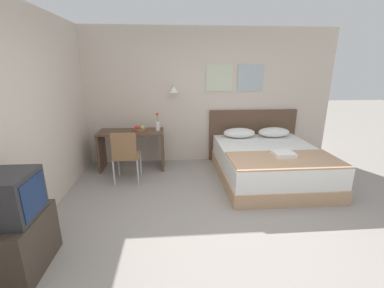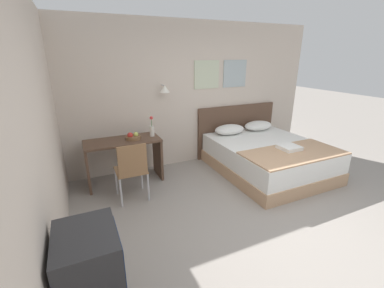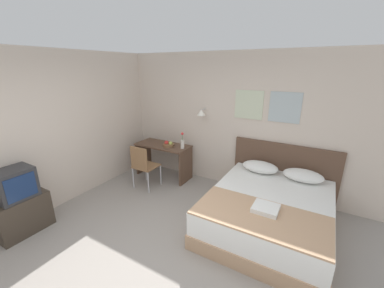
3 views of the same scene
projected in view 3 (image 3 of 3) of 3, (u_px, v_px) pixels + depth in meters
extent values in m
plane|color=gray|center=(151.00, 264.00, 2.95)|extent=(24.00, 24.00, 0.00)
cube|color=beige|center=(231.00, 122.00, 4.63)|extent=(5.36, 0.06, 2.65)
cube|color=beige|center=(249.00, 105.00, 4.31)|extent=(0.52, 0.02, 0.52)
cube|color=#A8B7BC|center=(285.00, 107.00, 4.01)|extent=(0.52, 0.02, 0.52)
cylinder|color=#B2B2B7|center=(203.00, 109.00, 4.73)|extent=(0.02, 0.16, 0.02)
cone|color=white|center=(201.00, 112.00, 4.67)|extent=(0.17, 0.17, 0.12)
cube|color=beige|center=(12.00, 141.00, 3.44)|extent=(0.06, 5.51, 2.65)
cube|color=tan|center=(267.00, 222.00, 3.59)|extent=(1.71, 2.02, 0.22)
cube|color=white|center=(269.00, 206.00, 3.50)|extent=(1.67, 1.98, 0.34)
cube|color=brown|center=(283.00, 172.00, 4.31)|extent=(1.83, 0.06, 1.06)
ellipsoid|color=white|center=(260.00, 167.00, 4.22)|extent=(0.63, 0.39, 0.19)
ellipsoid|color=white|center=(303.00, 176.00, 3.88)|extent=(0.63, 0.39, 0.19)
cube|color=tan|center=(260.00, 216.00, 2.97)|extent=(1.65, 0.81, 0.02)
cube|color=white|center=(266.00, 208.00, 3.05)|extent=(0.32, 0.30, 0.06)
cube|color=brown|center=(163.00, 145.00, 5.14)|extent=(1.21, 0.54, 0.03)
cube|color=brown|center=(144.00, 156.00, 5.53)|extent=(0.04, 0.49, 0.71)
cube|color=brown|center=(186.00, 166.00, 4.97)|extent=(0.04, 0.49, 0.71)
cube|color=#8E6642|center=(146.00, 166.00, 4.76)|extent=(0.43, 0.43, 0.02)
cube|color=#8E6642|center=(139.00, 159.00, 4.52)|extent=(0.40, 0.03, 0.44)
cylinder|color=#B7B7BC|center=(146.00, 171.00, 5.09)|extent=(0.03, 0.03, 0.44)
cylinder|color=#B7B7BC|center=(161.00, 175.00, 4.90)|extent=(0.03, 0.03, 0.44)
cylinder|color=#B7B7BC|center=(133.00, 178.00, 4.76)|extent=(0.03, 0.03, 0.44)
cylinder|color=#B7B7BC|center=(148.00, 182.00, 4.58)|extent=(0.03, 0.03, 0.44)
cylinder|color=brown|center=(169.00, 145.00, 5.01)|extent=(0.25, 0.25, 0.05)
sphere|color=#B2C156|center=(171.00, 143.00, 4.98)|extent=(0.08, 0.08, 0.08)
sphere|color=red|center=(166.00, 143.00, 5.02)|extent=(0.09, 0.09, 0.09)
cylinder|color=silver|center=(182.00, 144.00, 4.86)|extent=(0.08, 0.08, 0.18)
cylinder|color=#3D7538|center=(182.00, 137.00, 4.81)|extent=(0.01, 0.01, 0.14)
sphere|color=#DB3838|center=(182.00, 134.00, 4.79)|extent=(0.06, 0.06, 0.06)
cube|color=#3D3328|center=(22.00, 214.00, 3.48)|extent=(0.41, 0.70, 0.56)
cube|color=#2D2D30|center=(14.00, 184.00, 3.32)|extent=(0.39, 0.48, 0.44)
cube|color=navy|center=(21.00, 187.00, 3.23)|extent=(0.01, 0.38, 0.34)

